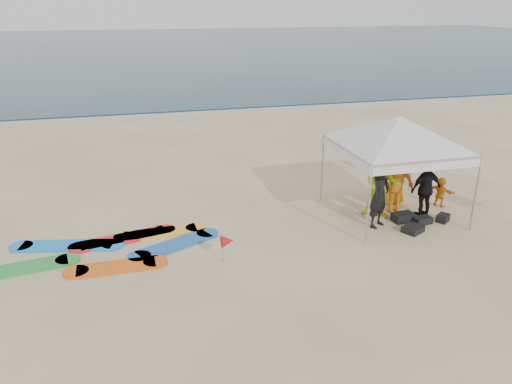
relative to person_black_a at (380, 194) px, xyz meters
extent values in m
plane|color=beige|center=(-3.38, -2.44, -0.88)|extent=(120.00, 120.00, 0.00)
cube|color=#0C2633|center=(-3.38, 57.56, -0.84)|extent=(160.00, 84.00, 0.08)
cube|color=silver|center=(-3.38, 15.76, -0.88)|extent=(160.00, 1.20, 0.01)
imported|color=black|center=(0.00, 0.00, 0.00)|extent=(0.77, 0.71, 1.77)
imported|color=#C8E01F|center=(0.32, 0.53, 0.08)|extent=(1.18, 1.13, 1.93)
imported|color=orange|center=(0.89, 0.80, 0.02)|extent=(1.19, 0.70, 1.81)
imported|color=black|center=(1.48, 0.24, -0.09)|extent=(0.97, 0.50, 1.59)
imported|color=orange|center=(1.16, 1.29, -0.03)|extent=(0.87, 0.61, 1.71)
imported|color=orange|center=(2.36, 0.78, -0.46)|extent=(0.57, 0.82, 0.86)
cylinder|color=#A5A5A8|center=(-0.73, 2.09, 0.09)|extent=(0.05, 0.05, 1.94)
cylinder|color=#A5A5A8|center=(2.18, 2.09, 0.09)|extent=(0.05, 0.05, 1.94)
cylinder|color=#A5A5A8|center=(-0.73, -0.82, 0.09)|extent=(0.05, 0.05, 1.94)
cylinder|color=#A5A5A8|center=(2.18, -0.82, 0.09)|extent=(0.05, 0.05, 1.94)
cube|color=silver|center=(0.73, -0.82, 0.94)|extent=(3.01, 0.02, 0.24)
cube|color=silver|center=(0.73, 2.09, 0.94)|extent=(3.01, 0.02, 0.24)
cube|color=silver|center=(-0.73, 0.63, 0.94)|extent=(0.02, 3.01, 0.24)
cube|color=silver|center=(2.18, 0.63, 0.94)|extent=(0.02, 3.01, 0.24)
pyramid|color=silver|center=(0.73, 0.63, 1.83)|extent=(4.12, 4.12, 0.78)
cylinder|color=#A5A5A8|center=(-4.24, -0.85, -0.58)|extent=(0.02, 0.02, 0.60)
cone|color=red|center=(-4.12, -0.85, -0.39)|extent=(0.28, 0.28, 0.28)
cube|color=black|center=(0.81, 0.10, -0.77)|extent=(0.58, 0.39, 0.22)
cube|color=black|center=(1.22, -0.16, -0.79)|extent=(0.48, 0.34, 0.18)
cube|color=black|center=(0.70, -0.56, -0.80)|extent=(0.63, 0.59, 0.16)
cube|color=black|center=(1.81, -0.20, -0.78)|extent=(0.44, 0.42, 0.20)
cube|color=green|center=(-8.52, -0.06, -0.85)|extent=(1.92, 0.80, 0.07)
cube|color=yellow|center=(-5.46, 0.96, -0.85)|extent=(1.80, 0.61, 0.07)
cube|color=#1B82EA|center=(-7.67, 0.80, -0.85)|extent=(2.21, 0.99, 0.07)
cube|color=#215EB3|center=(-5.20, 0.20, -0.85)|extent=(1.93, 1.29, 0.07)
cube|color=orange|center=(-6.55, -0.55, -0.85)|extent=(1.68, 0.55, 0.07)
cube|color=red|center=(-6.37, 0.85, -0.85)|extent=(2.15, 0.98, 0.07)
camera|label=1|loc=(-6.07, -10.57, 4.57)|focal=35.00mm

